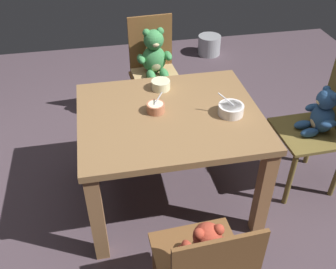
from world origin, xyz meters
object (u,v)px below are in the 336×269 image
Objects in this scene: teddy_chair_near_front at (204,262)px; metal_pail at (209,45)px; porridge_bowl_terracotta_center at (156,107)px; porridge_bowl_cream_far_center at (161,85)px; dining_table at (170,129)px; teddy_chair_far_center at (155,64)px; porridge_bowl_white_near_right at (231,109)px; teddy_chair_near_right at (320,121)px.

teddy_chair_near_front is 3.23m from metal_pail.
metal_pail is at bearing 65.00° from porridge_bowl_terracotta_center.
porridge_bowl_cream_far_center is at bearing -3.92° from teddy_chair_near_front.
porridge_bowl_terracotta_center is (-0.08, 0.04, 0.15)m from dining_table.
teddy_chair_far_center is at bearing 86.43° from dining_table.
dining_table is 0.33m from porridge_bowl_cream_far_center.
porridge_bowl_terracotta_center reaches higher than dining_table.
porridge_bowl_white_near_right is at bearing -11.53° from dining_table.
teddy_chair_near_front is at bearing -114.50° from porridge_bowl_white_near_right.
metal_pail is (0.93, 3.07, -0.41)m from teddy_chair_near_front.
metal_pail is at bearing 141.68° from teddy_chair_far_center.
porridge_bowl_terracotta_center is 0.27m from porridge_bowl_cream_far_center.
dining_table is 0.40m from porridge_bowl_white_near_right.
metal_pail is at bearing 67.14° from dining_table.
teddy_chair_near_front reaches higher than dining_table.
teddy_chair_near_front reaches higher than porridge_bowl_cream_far_center.
teddy_chair_near_right is at bearing -52.69° from teddy_chair_near_front.
metal_pail is at bearing 76.19° from porridge_bowl_white_near_right.
porridge_bowl_white_near_right is at bearing -27.32° from teddy_chair_near_front.
teddy_chair_near_right is at bearing 2.80° from porridge_bowl_white_near_right.
dining_table is 8.86× the size of porridge_bowl_cream_far_center.
teddy_chair_near_front is at bearing -6.60° from teddy_chair_far_center.
porridge_bowl_white_near_right is at bearing 1.33° from teddy_chair_near_right.
porridge_bowl_cream_far_center reaches higher than metal_pail.
metal_pail is (0.98, 2.11, -0.62)m from porridge_bowl_terracotta_center.
teddy_chair_near_right is 1.09m from porridge_bowl_cream_far_center.
metal_pail is at bearing 63.90° from porridge_bowl_cream_far_center.
dining_table is 1.01m from teddy_chair_near_right.
teddy_chair_far_center is 0.99× the size of teddy_chair_near_right.
porridge_bowl_cream_far_center reaches higher than dining_table.
porridge_bowl_terracotta_center is at bearing 165.62° from porridge_bowl_white_near_right.
teddy_chair_near_right is 1.36m from teddy_chair_near_front.
teddy_chair_near_front is 0.98m from porridge_bowl_terracotta_center.
dining_table is 2.38m from metal_pail.
teddy_chair_far_center is (0.06, 0.90, -0.01)m from dining_table.
teddy_chair_near_front is (-0.08, -1.82, -0.05)m from teddy_chair_far_center.
dining_table is 4.20× the size of metal_pail.
teddy_chair_far_center reaches higher than porridge_bowl_cream_far_center.
metal_pail is (0.55, 2.22, -0.63)m from porridge_bowl_white_near_right.
teddy_chair_near_front is at bearing -106.88° from metal_pail.
teddy_chair_far_center is 8.36× the size of porridge_bowl_terracotta_center.
porridge_bowl_terracotta_center is 0.89× the size of porridge_bowl_cream_far_center.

